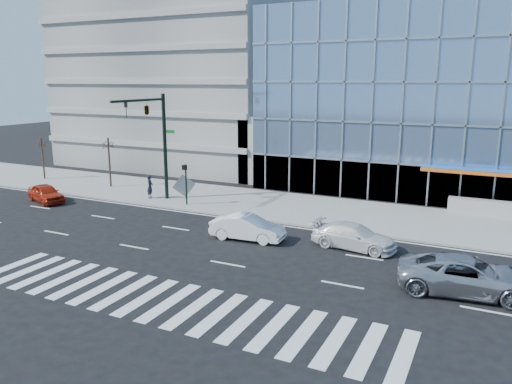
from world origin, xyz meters
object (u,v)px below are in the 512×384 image
red_sedan (46,193)px  pedestrian (150,187)px  traffic_signal (152,122)px  street_tree_far (41,143)px  white_sedan (248,228)px  tilted_panel (184,186)px  ped_signal_post (186,178)px  street_tree_near (108,145)px  white_suv (354,236)px  silver_suv (467,276)px

red_sedan → pedestrian: size_ratio=2.20×
traffic_signal → street_tree_far: size_ratio=2.07×
white_sedan → tilted_panel: size_ratio=3.37×
ped_signal_post → street_tree_near: street_tree_near is taller
ped_signal_post → white_suv: (13.59, -3.73, -1.46)m
silver_suv → traffic_signal: bearing=65.3°
red_sedan → tilted_panel: tilted_panel is taller
street_tree_near → street_tree_far: size_ratio=1.09×
street_tree_far → red_sedan: 9.66m
street_tree_far → white_sedan: bearing=-16.6°
ped_signal_post → white_suv: size_ratio=0.63×
tilted_panel → ped_signal_post: bearing=-92.2°
white_suv → tilted_panel: size_ratio=3.64×
silver_suv → pedestrian: bearing=64.2°
street_tree_far → tilted_panel: (15.99, -0.59, -2.38)m
street_tree_far → red_sedan: size_ratio=0.97×
street_tree_far → street_tree_near: bearing=0.0°
red_sedan → tilted_panel: size_ratio=3.05×
ped_signal_post → white_suv: 14.17m
ped_signal_post → red_sedan: bearing=-161.6°
street_tree_near → red_sedan: street_tree_near is taller
traffic_signal → white_sedan: traffic_signal is taller
ped_signal_post → tilted_panel: bearing=127.5°
street_tree_far → white_sedan: size_ratio=0.88×
traffic_signal → tilted_panel: traffic_signal is taller
traffic_signal → street_tree_near: (-7.00, 2.93, -2.39)m
street_tree_far → traffic_signal: bearing=-11.1°
silver_suv → pedestrian: 24.61m
silver_suv → white_suv: bearing=51.4°
white_suv → tilted_panel: bearing=74.8°
traffic_signal → tilted_panel: (0.99, 2.34, -5.10)m
tilted_panel → traffic_signal: bearing=-152.6°
street_tree_near → silver_suv: size_ratio=0.73×
traffic_signal → white_sedan: size_ratio=1.83×
ped_signal_post → tilted_panel: (-1.51, 1.97, -1.08)m
street_tree_far → white_suv: (31.09, -6.28, -2.76)m
street_tree_near → white_sedan: street_tree_near is taller
white_suv → white_sedan: (-6.00, -1.20, 0.04)m
red_sedan → ped_signal_post: bearing=-51.8°
red_sedan → pedestrian: pedestrian is taller
pedestrian → ped_signal_post: bearing=-116.0°
ped_signal_post → pedestrian: bearing=171.8°
pedestrian → street_tree_far: bearing=63.9°
traffic_signal → ped_signal_post: bearing=8.5°
red_sedan → white_suv: bearing=-70.7°
street_tree_far → red_sedan: (7.02, -6.04, -2.77)m
white_suv → street_tree_near: bearing=80.3°
street_tree_near → street_tree_far: street_tree_near is taller
street_tree_near → white_sedan: bearing=-23.6°
street_tree_near → silver_suv: bearing=-18.9°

